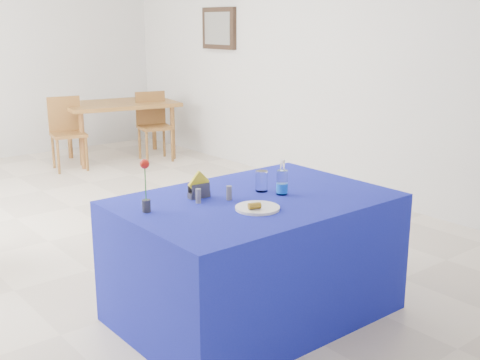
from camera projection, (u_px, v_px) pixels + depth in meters
The scene contains 16 objects.
floor at pixel (109, 228), 5.36m from camera, with size 7.00×7.00×0.00m, color beige.
room_shell at pixel (97, 26), 4.92m from camera, with size 7.00×7.00×7.00m.
picture_frame at pixel (219, 28), 7.64m from camera, with size 0.06×0.64×0.52m, color black.
picture_art at pixel (217, 28), 7.63m from camera, with size 0.02×0.52×0.40m, color #998C66.
plate at pixel (257, 208), 3.36m from camera, with size 0.25×0.25×0.01m, color silver.
drinking_glass at pixel (262, 181), 3.71m from camera, with size 0.08×0.08×0.13m, color white.
salt_shaker at pixel (198, 196), 3.47m from camera, with size 0.03×0.03×0.09m, color slate.
pepper_shaker at pixel (229, 193), 3.54m from camera, with size 0.03×0.03×0.09m, color slate.
blue_table at pixel (254, 257), 3.69m from camera, with size 1.60×1.10×0.76m.
water_bottle at pixel (282, 183), 3.64m from camera, with size 0.07×0.07×0.21m.
napkin_holder at pixel (199, 190), 3.58m from camera, with size 0.15×0.07×0.17m.
rose_vase at pixel (146, 186), 3.28m from camera, with size 0.05×0.05×0.30m.
oak_table at pixel (120, 108), 7.92m from camera, with size 1.57×1.16×0.76m.
chair_bg_left at pixel (67, 128), 7.42m from camera, with size 0.47×0.47×0.89m.
chair_bg_right at pixel (153, 121), 7.93m from camera, with size 0.48×0.48×0.89m.
banana_pieces at pixel (255, 206), 3.32m from camera, with size 0.08×0.06×0.04m.
Camera 1 is at (-2.30, -4.68, 1.77)m, focal length 45.00 mm.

